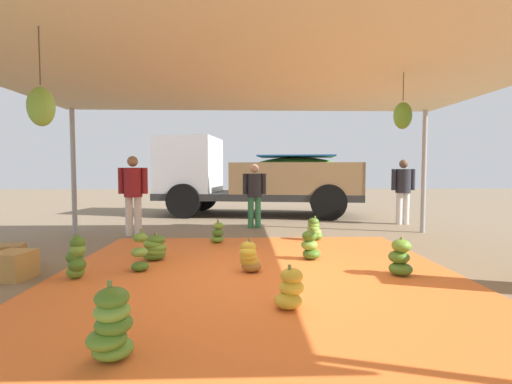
# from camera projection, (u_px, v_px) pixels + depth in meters

# --- Properties ---
(ground_plane) EXTENTS (40.00, 40.00, 0.00)m
(ground_plane) POSITION_uv_depth(u_px,v_px,m) (252.00, 236.00, 7.95)
(ground_plane) COLOR #7F6B51
(tarp_orange) EXTENTS (5.33, 5.46, 0.01)m
(tarp_orange) POSITION_uv_depth(u_px,v_px,m) (257.00, 275.00, 4.96)
(tarp_orange) COLOR orange
(tarp_orange) RESTS_ON ground
(tent_canopy) EXTENTS (8.00, 7.00, 2.75)m
(tent_canopy) POSITION_uv_depth(u_px,v_px,m) (258.00, 67.00, 4.71)
(tent_canopy) COLOR #9EA0A5
(tent_canopy) RESTS_ON ground
(banana_bunch_0) EXTENTS (0.37, 0.34, 0.47)m
(banana_bunch_0) POSITION_uv_depth(u_px,v_px,m) (314.00, 229.00, 7.42)
(banana_bunch_0) COLOR #518428
(banana_bunch_0) RESTS_ON tarp_orange
(banana_bunch_1) EXTENTS (0.41, 0.41, 0.51)m
(banana_bunch_1) POSITION_uv_depth(u_px,v_px,m) (400.00, 259.00, 4.93)
(banana_bunch_1) COLOR #477523
(banana_bunch_1) RESTS_ON tarp_orange
(banana_bunch_2) EXTENTS (0.34, 0.33, 0.58)m
(banana_bunch_2) POSITION_uv_depth(u_px,v_px,m) (76.00, 259.00, 4.77)
(banana_bunch_2) COLOR #60932D
(banana_bunch_2) RESTS_ON tarp_orange
(banana_bunch_3) EXTENTS (0.38, 0.35, 0.49)m
(banana_bunch_3) POSITION_uv_depth(u_px,v_px,m) (310.00, 246.00, 5.80)
(banana_bunch_3) COLOR #477523
(banana_bunch_3) RESTS_ON tarp_orange
(banana_bunch_4) EXTENTS (0.49, 0.48, 0.43)m
(banana_bunch_4) POSITION_uv_depth(u_px,v_px,m) (155.00, 248.00, 5.76)
(banana_bunch_4) COLOR #477523
(banana_bunch_4) RESTS_ON tarp_orange
(banana_bunch_5) EXTENTS (0.34, 0.34, 0.44)m
(banana_bunch_5) POSITION_uv_depth(u_px,v_px,m) (218.00, 233.00, 7.14)
(banana_bunch_5) COLOR #60932D
(banana_bunch_5) RESTS_ON tarp_orange
(banana_bunch_6) EXTENTS (0.41, 0.42, 0.43)m
(banana_bunch_6) POSITION_uv_depth(u_px,v_px,m) (290.00, 289.00, 3.77)
(banana_bunch_6) COLOR gold
(banana_bunch_6) RESTS_ON tarp_orange
(banana_bunch_7) EXTENTS (0.37, 0.36, 0.45)m
(banana_bunch_7) POSITION_uv_depth(u_px,v_px,m) (249.00, 257.00, 5.10)
(banana_bunch_7) COLOR #996628
(banana_bunch_7) RESTS_ON tarp_orange
(banana_bunch_8) EXTENTS (0.43, 0.42, 0.59)m
(banana_bunch_8) POSITION_uv_depth(u_px,v_px,m) (111.00, 327.00, 2.70)
(banana_bunch_8) COLOR #60932D
(banana_bunch_8) RESTS_ON tarp_orange
(banana_bunch_9) EXTENTS (0.34, 0.34, 0.57)m
(banana_bunch_9) POSITION_uv_depth(u_px,v_px,m) (140.00, 254.00, 5.13)
(banana_bunch_9) COLOR #477523
(banana_bunch_9) RESTS_ON tarp_orange
(cargo_truck_main) EXTENTS (6.32, 3.16, 2.40)m
(cargo_truck_main) POSITION_uv_depth(u_px,v_px,m) (251.00, 176.00, 11.67)
(cargo_truck_main) COLOR #2D2D2D
(cargo_truck_main) RESTS_ON ground
(worker_0) EXTENTS (0.56, 0.34, 1.52)m
(worker_0) POSITION_uv_depth(u_px,v_px,m) (254.00, 191.00, 9.01)
(worker_0) COLOR #337A4C
(worker_0) RESTS_ON ground
(worker_1) EXTENTS (0.61, 0.38, 1.68)m
(worker_1) POSITION_uv_depth(u_px,v_px,m) (133.00, 189.00, 7.94)
(worker_1) COLOR silver
(worker_1) RESTS_ON ground
(worker_2) EXTENTS (0.61, 0.37, 1.65)m
(worker_2) POSITION_uv_depth(u_px,v_px,m) (403.00, 187.00, 9.62)
(worker_2) COLOR silver
(worker_2) RESTS_ON ground
(crate_0) EXTENTS (0.48, 0.50, 0.35)m
(crate_0) POSITION_uv_depth(u_px,v_px,m) (14.00, 265.00, 4.79)
(crate_0) COLOR #B78947
(crate_0) RESTS_ON ground
(crate_1) EXTENTS (0.50, 0.48, 0.35)m
(crate_1) POSITION_uv_depth(u_px,v_px,m) (8.00, 257.00, 5.24)
(crate_1) COLOR olive
(crate_1) RESTS_ON ground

